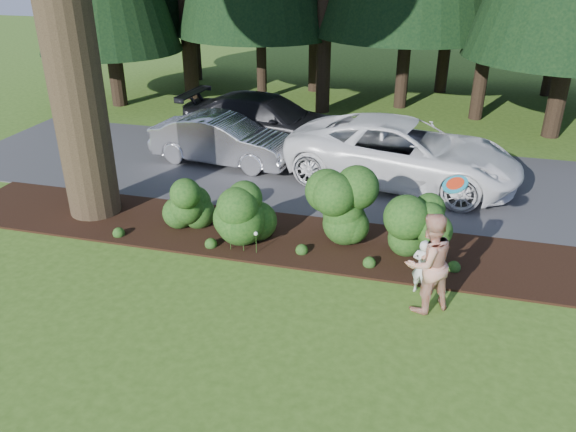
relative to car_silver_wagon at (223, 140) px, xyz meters
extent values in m
plane|color=#3B5D1A|center=(2.73, -7.60, -0.77)|extent=(80.00, 80.00, 0.00)
cube|color=black|center=(2.73, -4.35, -0.74)|extent=(16.00, 2.50, 0.05)
cube|color=#38383A|center=(2.73, -0.10, -0.75)|extent=(22.00, 6.00, 0.03)
sphere|color=#164013|center=(0.73, -4.40, -0.11)|extent=(1.08, 1.08, 1.08)
cylinder|color=black|center=(0.73, -4.40, -0.62)|extent=(0.08, 0.08, 0.30)
sphere|color=#164013|center=(2.53, -4.60, 0.17)|extent=(1.35, 1.35, 1.35)
cylinder|color=black|center=(2.53, -4.60, -0.62)|extent=(0.08, 0.08, 0.30)
sphere|color=#164013|center=(4.33, -4.30, 0.06)|extent=(1.26, 1.26, 1.26)
cylinder|color=black|center=(4.33, -4.30, -0.62)|extent=(0.08, 0.08, 0.30)
sphere|color=#164013|center=(6.13, -4.50, -0.05)|extent=(1.17, 1.17, 1.17)
cylinder|color=black|center=(6.13, -4.50, -0.62)|extent=(0.08, 0.08, 0.30)
cylinder|color=#164013|center=(2.13, -5.20, -0.52)|extent=(0.01, 0.01, 0.50)
sphere|color=white|center=(2.13, -5.20, -0.25)|extent=(0.09, 0.09, 0.09)
cylinder|color=#164013|center=(2.43, -5.20, -0.52)|extent=(0.01, 0.01, 0.50)
sphere|color=white|center=(2.43, -5.20, -0.25)|extent=(0.09, 0.09, 0.09)
cylinder|color=#164013|center=(2.73, -5.20, -0.52)|extent=(0.01, 0.01, 0.50)
sphere|color=white|center=(2.73, -5.20, -0.25)|extent=(0.09, 0.09, 0.09)
imported|color=silver|center=(0.00, 0.00, 0.00)|extent=(4.62, 2.06, 1.47)
imported|color=white|center=(5.44, -0.20, 0.16)|extent=(6.84, 3.97, 1.79)
imported|color=black|center=(0.80, 1.95, 0.10)|extent=(5.96, 2.83, 1.68)
imported|color=silver|center=(6.28, -5.80, -0.19)|extent=(0.50, 0.42, 1.16)
imported|color=#C7451A|center=(6.37, -6.31, 0.21)|extent=(1.20, 1.16, 1.95)
cylinder|color=teal|center=(6.66, -5.92, 1.63)|extent=(0.48, 0.43, 0.31)
cylinder|color=red|center=(6.66, -5.92, 1.64)|extent=(0.34, 0.30, 0.22)
camera|label=1|loc=(6.17, -15.40, 5.41)|focal=35.00mm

